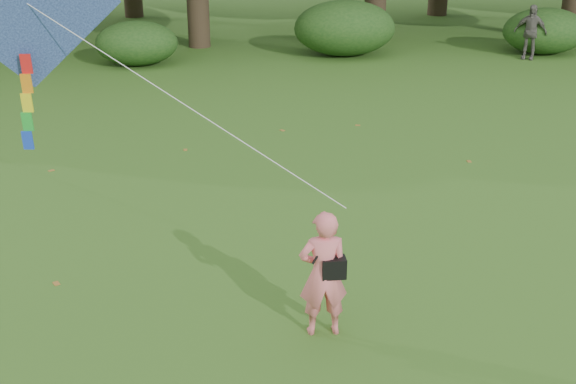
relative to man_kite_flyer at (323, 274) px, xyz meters
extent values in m
plane|color=#265114|center=(0.42, -0.92, -0.84)|extent=(100.00, 100.00, 0.00)
imported|color=#F07176|center=(0.00, 0.00, 0.00)|extent=(0.61, 0.40, 1.67)
imported|color=#65605A|center=(9.51, 15.66, 0.07)|extent=(1.14, 0.96, 1.82)
cube|color=black|center=(0.12, -0.03, 0.10)|extent=(0.30, 0.20, 0.26)
cylinder|color=black|center=(0.00, -0.04, 0.42)|extent=(0.33, 0.14, 0.47)
cube|color=#2943B5|center=(-3.55, 1.86, 3.07)|extent=(2.31, 0.56, 2.30)
cube|color=black|center=(-3.55, 1.89, 3.07)|extent=(0.39, 0.72, 2.05)
cylinder|color=white|center=(-1.65, 0.90, 1.98)|extent=(3.81, 1.92, 2.19)
cube|color=red|center=(-3.65, 1.88, 2.29)|extent=(0.14, 0.06, 0.26)
cube|color=orange|center=(-3.68, 1.88, 2.03)|extent=(0.14, 0.06, 0.26)
cube|color=yellow|center=(-3.71, 1.88, 1.77)|extent=(0.14, 0.06, 0.26)
cube|color=green|center=(-3.74, 1.88, 1.51)|extent=(0.14, 0.06, 0.26)
cube|color=blue|center=(-3.77, 1.88, 1.25)|extent=(0.14, 0.06, 0.26)
cylinder|color=#3A2D1E|center=(-1.58, 19.08, 0.74)|extent=(0.80, 0.80, 3.15)
ellipsoid|color=#264919|center=(-3.58, 16.18, -0.12)|extent=(2.66, 2.09, 1.42)
ellipsoid|color=#264919|center=(3.42, 16.98, 0.10)|extent=(3.50, 2.75, 1.88)
ellipsoid|color=#264919|center=(10.42, 16.48, -0.05)|extent=(2.94, 2.31, 1.58)
cube|color=olive|center=(2.24, 8.73, -0.83)|extent=(0.14, 0.11, 0.01)
cube|color=olive|center=(-1.88, 7.36, -0.83)|extent=(0.09, 0.12, 0.01)
cube|color=olive|center=(0.38, 8.53, -0.83)|extent=(0.14, 0.14, 0.01)
cube|color=olive|center=(-3.60, 1.64, -0.83)|extent=(0.13, 0.14, 0.01)
cube|color=olive|center=(4.04, 5.95, -0.83)|extent=(0.09, 0.13, 0.01)
cube|color=olive|center=(-4.55, 6.36, -0.83)|extent=(0.14, 0.13, 0.01)
camera|label=1|loc=(-1.30, -7.73, 4.31)|focal=45.00mm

